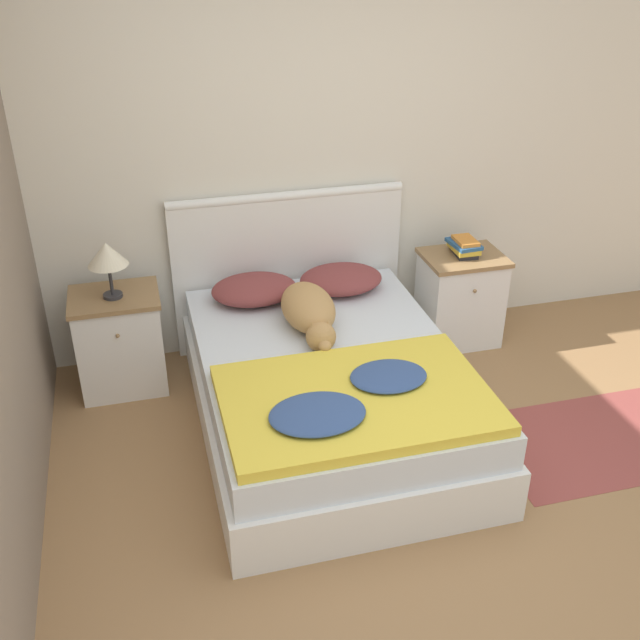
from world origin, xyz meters
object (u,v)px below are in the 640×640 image
object	(u,v)px
pillow_right	(341,279)
table_lamp	(107,256)
pillow_left	(254,289)
bed	(329,391)
nightstand_left	(120,341)
nightstand_right	(460,298)
book_stack	(464,247)
dog	(310,311)

from	to	relation	value
pillow_right	table_lamp	distance (m)	1.40
pillow_left	table_lamp	distance (m)	0.88
bed	nightstand_left	bearing A→B (deg)	146.82
bed	nightstand_right	xyz separation A→B (m)	(1.09, 0.71, 0.07)
book_stack	table_lamp	bearing A→B (deg)	-178.92
bed	book_stack	xyz separation A→B (m)	(1.09, 0.73, 0.43)
bed	pillow_left	size ratio (longest dim) A/B	3.73
pillow_right	nightstand_left	bearing A→B (deg)	-179.90
nightstand_right	pillow_right	distance (m)	0.85
table_lamp	book_stack	bearing A→B (deg)	1.08
bed	table_lamp	xyz separation A→B (m)	(-1.09, 0.69, 0.64)
nightstand_right	table_lamp	world-z (taller)	table_lamp
nightstand_left	book_stack	world-z (taller)	book_stack
nightstand_left	nightstand_right	size ratio (longest dim) A/B	1.00
dog	pillow_right	bearing A→B (deg)	53.58
bed	book_stack	distance (m)	1.39
pillow_right	nightstand_right	bearing A→B (deg)	-0.16
bed	table_lamp	distance (m)	1.44
pillow_right	book_stack	size ratio (longest dim) A/B	2.19
nightstand_left	nightstand_right	world-z (taller)	same
nightstand_right	pillow_right	world-z (taller)	pillow_right
nightstand_right	pillow_left	world-z (taller)	pillow_left
bed	nightstand_left	size ratio (longest dim) A/B	3.12
dog	bed	bearing A→B (deg)	-84.27
pillow_right	table_lamp	size ratio (longest dim) A/B	1.54
nightstand_left	dog	bearing A→B (deg)	-21.08
nightstand_left	pillow_left	bearing A→B (deg)	0.16
dog	table_lamp	bearing A→B (deg)	159.94
bed	dog	world-z (taller)	dog
nightstand_left	bed	bearing A→B (deg)	-33.18
nightstand_left	book_stack	xyz separation A→B (m)	(2.18, 0.02, 0.36)
bed	book_stack	size ratio (longest dim) A/B	8.15
nightstand_right	bed	bearing A→B (deg)	-146.82
nightstand_right	dog	distance (m)	1.22
pillow_left	dog	world-z (taller)	dog
dog	table_lamp	size ratio (longest dim) A/B	2.17
bed	pillow_left	bearing A→B (deg)	110.85
dog	book_stack	xyz separation A→B (m)	(1.12, 0.43, 0.09)
pillow_left	nightstand_left	bearing A→B (deg)	-179.84
dog	book_stack	bearing A→B (deg)	20.84
pillow_left	book_stack	size ratio (longest dim) A/B	2.19
pillow_left	pillow_right	bearing A→B (deg)	0.00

